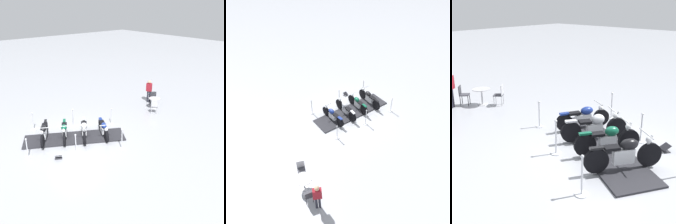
{
  "view_description": "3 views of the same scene",
  "coord_description": "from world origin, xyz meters",
  "views": [
    {
      "loc": [
        6.62,
        10.85,
        6.85
      ],
      "look_at": [
        -2.34,
        0.33,
        1.0
      ],
      "focal_mm": 42.64,
      "sensor_mm": 36.0,
      "label": 1
    },
    {
      "loc": [
        -12.06,
        -4.43,
        10.45
      ],
      "look_at": [
        -1.49,
        0.35,
        0.99
      ],
      "focal_mm": 38.66,
      "sensor_mm": 36.0,
      "label": 2
    },
    {
      "loc": [
        5.27,
        -7.43,
        4.45
      ],
      "look_at": [
        -1.42,
        -0.16,
        0.9
      ],
      "focal_mm": 50.08,
      "sensor_mm": 36.0,
      "label": 3
    }
  ],
  "objects": [
    {
      "name": "ground_plane",
      "position": [
        0.0,
        0.0,
        0.0
      ],
      "size": [
        80.0,
        80.0,
        0.0
      ],
      "primitive_type": "plane",
      "color": "#A8AAB2"
    },
    {
      "name": "display_platform",
      "position": [
        0.0,
        0.0,
        0.03
      ],
      "size": [
        5.32,
        3.92,
        0.06
      ],
      "primitive_type": "cube",
      "rotation": [
        0.0,
        0.0,
        2.62
      ],
      "color": "#28282D",
      "rests_on": "ground_plane"
    },
    {
      "name": "motorcycle_black",
      "position": [
        1.37,
        -0.75,
        0.55
      ],
      "size": [
        1.35,
        1.94,
        1.03
      ],
      "rotation": [
        0.0,
        0.0,
        0.98
      ],
      "color": "black",
      "rests_on": "display_platform"
    },
    {
      "name": "motorcycle_forest",
      "position": [
        0.46,
        -0.24,
        0.51
      ],
      "size": [
        1.21,
        1.84,
        1.0
      ],
      "rotation": [
        0.0,
        0.0,
        1.01
      ],
      "color": "black",
      "rests_on": "display_platform"
    },
    {
      "name": "motorcycle_chrome",
      "position": [
        -0.43,
        0.28,
        0.52
      ],
      "size": [
        1.37,
        1.97,
        1.0
      ],
      "rotation": [
        0.0,
        0.0,
        0.98
      ],
      "color": "black",
      "rests_on": "display_platform"
    },
    {
      "name": "motorcycle_navy",
      "position": [
        -1.33,
        0.81,
        0.47
      ],
      "size": [
        1.1,
        1.91,
        0.9
      ],
      "rotation": [
        0.0,
        0.0,
        1.11
      ],
      "color": "black",
      "rests_on": "display_platform"
    },
    {
      "name": "stanchion_left_rear",
      "position": [
        -2.68,
        -0.13,
        0.36
      ],
      "size": [
        0.28,
        0.28,
        1.01
      ],
      "color": "silver",
      "rests_on": "ground_plane"
    },
    {
      "name": "stanchion_left_mid",
      "position": [
        -0.73,
        -1.26,
        0.35
      ],
      "size": [
        0.34,
        0.34,
        1.12
      ],
      "color": "silver",
      "rests_on": "ground_plane"
    },
    {
      "name": "stanchion_right_front",
      "position": [
        2.68,
        0.13,
        0.34
      ],
      "size": [
        0.31,
        0.31,
        1.01
      ],
      "color": "silver",
      "rests_on": "ground_plane"
    },
    {
      "name": "stanchion_left_front",
      "position": [
        1.22,
        -2.39,
        0.33
      ],
      "size": [
        0.35,
        0.35,
        1.08
      ],
      "color": "silver",
      "rests_on": "ground_plane"
    },
    {
      "name": "stanchion_right_mid",
      "position": [
        0.73,
        1.26,
        0.32
      ],
      "size": [
        0.33,
        0.33,
        1.02
      ],
      "color": "silver",
      "rests_on": "ground_plane"
    },
    {
      "name": "stanchion_right_rear",
      "position": [
        -1.22,
        2.39,
        0.39
      ],
      "size": [
        0.29,
        0.29,
        1.08
      ],
      "color": "silver",
      "rests_on": "ground_plane"
    },
    {
      "name": "info_placard",
      "position": [
        1.66,
        1.16,
        0.07
      ],
      "size": [
        0.4,
        0.38,
        0.22
      ],
      "rotation": [
        0.0,
        0.0,
        5.76
      ],
      "color": "#333338",
      "rests_on": "ground_plane"
    },
    {
      "name": "cafe_table",
      "position": [
        -6.48,
        -0.09,
        0.56
      ],
      "size": [
        0.79,
        0.79,
        0.74
      ],
      "color": "#B7B7BC",
      "rests_on": "ground_plane"
    },
    {
      "name": "cafe_chair_near_table",
      "position": [
        -5.84,
        0.44,
        0.53
      ],
      "size": [
        0.56,
        0.56,
        0.93
      ],
      "rotation": [
        0.0,
        0.0,
        -2.45
      ],
      "color": "#B7B7BC",
      "rests_on": "ground_plane"
    },
    {
      "name": "cafe_chair_across_table",
      "position": [
        -7.03,
        -0.69,
        0.53
      ],
      "size": [
        0.57,
        0.57,
        0.89
      ],
      "rotation": [
        0.0,
        0.0,
        0.82
      ],
      "color": "#2D2D33",
      "rests_on": "ground_plane"
    },
    {
      "name": "bystander_person",
      "position": [
        -7.11,
        -1.2,
        0.97
      ],
      "size": [
        0.4,
        0.46,
        1.63
      ],
      "rotation": [
        0.0,
        0.0,
        0.57
      ],
      "color": "#23232D",
      "rests_on": "ground_plane"
    }
  ]
}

